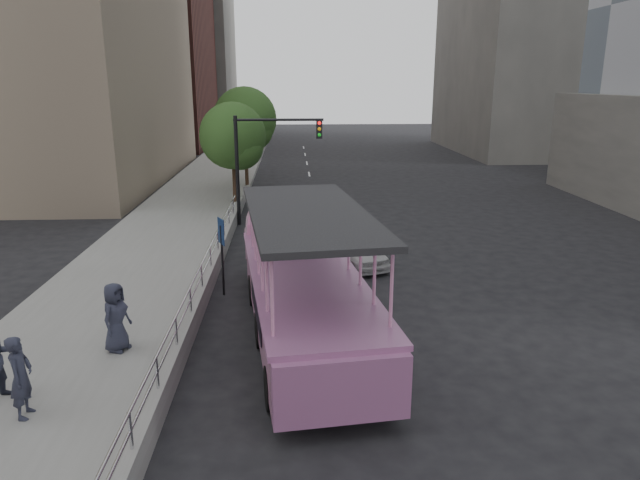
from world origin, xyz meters
TOP-DOWN VIEW (x-y plane):
  - ground at (0.00, 0.00)m, footprint 160.00×160.00m
  - sidewalk at (-5.75, 10.00)m, footprint 5.50×80.00m
  - kerb_wall at (-3.12, 2.00)m, footprint 0.24×30.00m
  - guardrail at (-3.12, 2.00)m, footprint 0.07×22.00m
  - duck_boat at (-0.13, 0.54)m, footprint 4.01×11.30m
  - car at (2.01, 5.97)m, footprint 2.60×3.90m
  - pedestrian_near at (-5.67, -4.30)m, footprint 0.43×0.64m
  - pedestrian_far at (-4.67, -1.45)m, footprint 0.83×0.99m
  - parking_sign at (-2.58, 3.00)m, footprint 0.26×0.53m
  - traffic_signal at (-1.70, 12.50)m, footprint 4.20×0.32m
  - street_tree_near at (-3.30, 15.93)m, footprint 3.52×3.52m
  - street_tree_far at (-3.10, 21.93)m, footprint 3.97×3.97m
  - midrise_brick at (-18.00, 48.00)m, footprint 18.00×16.00m
  - midrise_stone_b at (-16.00, 64.00)m, footprint 16.00×14.00m

SIDE VIEW (x-z plane):
  - ground at x=0.00m, z-range 0.00..0.00m
  - sidewalk at x=-5.75m, z-range 0.00..0.30m
  - kerb_wall at x=-3.12m, z-range 0.30..0.66m
  - car at x=2.01m, z-range 0.00..1.24m
  - guardrail at x=-3.12m, z-range 0.79..1.50m
  - pedestrian_near at x=-5.67m, z-range 0.30..2.01m
  - pedestrian_far at x=-4.67m, z-range 0.30..2.04m
  - duck_boat at x=-0.13m, z-range -0.47..3.20m
  - parking_sign at x=-2.58m, z-range 0.35..2.90m
  - traffic_signal at x=-1.70m, z-range 0.90..6.10m
  - street_tree_near at x=-3.30m, z-range 0.96..6.68m
  - street_tree_far at x=-3.10m, z-range 1.08..7.53m
  - midrise_stone_b at x=-16.00m, z-range 0.00..20.00m
  - midrise_brick at x=-18.00m, z-range 0.00..26.00m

